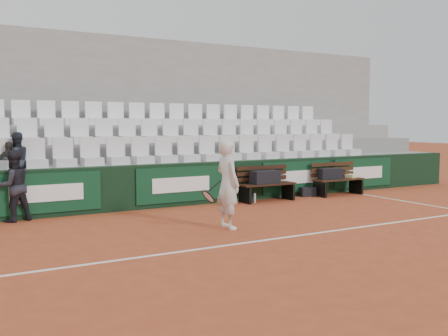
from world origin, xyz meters
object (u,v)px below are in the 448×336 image
at_px(bench_left, 267,192).
at_px(water_bottle_far, 323,193).
at_px(sports_bag_ground, 308,192).
at_px(sports_bag_right, 331,174).
at_px(sports_bag_left, 265,177).
at_px(tennis_player, 227,184).
at_px(spectator_c, 16,140).
at_px(water_bottle_near, 255,198).
at_px(bench_right, 338,187).
at_px(spectator_b, 9,144).
at_px(ball_kid, 13,186).

height_order(bench_left, water_bottle_far, bench_left).
relative_size(bench_left, sports_bag_ground, 3.69).
bearing_deg(sports_bag_right, sports_bag_left, 178.54).
distance_m(tennis_player, spectator_c, 4.70).
height_order(water_bottle_near, tennis_player, tennis_player).
xyz_separation_m(sports_bag_right, spectator_c, (-7.72, 1.04, 1.01)).
height_order(bench_right, tennis_player, tennis_player).
bearing_deg(sports_bag_ground, spectator_c, 173.48).
relative_size(water_bottle_near, spectator_b, 0.24).
relative_size(bench_left, bench_right, 1.00).
distance_m(sports_bag_right, spectator_c, 7.86).
bearing_deg(tennis_player, bench_right, 25.65).
bearing_deg(bench_right, water_bottle_near, -179.64).
relative_size(sports_bag_right, tennis_player, 0.38).
bearing_deg(water_bottle_near, bench_left, 9.65).
height_order(sports_bag_ground, spectator_c, spectator_c).
relative_size(sports_bag_left, spectator_b, 0.74).
distance_m(bench_left, spectator_c, 5.95).
xyz_separation_m(sports_bag_left, sports_bag_ground, (1.50, 0.17, -0.49)).
relative_size(water_bottle_near, water_bottle_far, 1.05).
relative_size(bench_right, spectator_c, 1.24).
xyz_separation_m(tennis_player, spectator_c, (-3.21, 3.35, 0.78)).
relative_size(sports_bag_left, sports_bag_right, 1.20).
distance_m(sports_bag_right, spectator_b, 7.97).
relative_size(sports_bag_ground, water_bottle_far, 1.78).
height_order(bench_left, bench_right, same).
distance_m(bench_right, sports_bag_left, 2.40).
bearing_deg(sports_bag_ground, water_bottle_far, -51.93).
height_order(sports_bag_left, water_bottle_far, sports_bag_left).
distance_m(bench_right, tennis_player, 5.35).
bearing_deg(ball_kid, spectator_c, -119.62).
bearing_deg(sports_bag_left, spectator_c, 170.03).
relative_size(sports_bag_left, water_bottle_far, 3.28).
relative_size(sports_bag_left, water_bottle_near, 3.13).
xyz_separation_m(bench_left, bench_right, (2.30, -0.05, 0.00)).
distance_m(tennis_player, spectator_b, 4.78).
height_order(sports_bag_right, water_bottle_far, sports_bag_right).
distance_m(sports_bag_ground, spectator_b, 7.44).
height_order(sports_bag_left, tennis_player, tennis_player).
bearing_deg(sports_bag_right, bench_left, 178.57).
distance_m(bench_right, sports_bag_ground, 0.91).
bearing_deg(tennis_player, spectator_c, 133.78).
relative_size(bench_left, water_bottle_near, 6.25).
bearing_deg(bench_left, spectator_b, 170.34).
bearing_deg(water_bottle_near, spectator_b, 168.88).
bearing_deg(bench_left, ball_kid, 177.21).
height_order(ball_kid, spectator_b, spectator_b).
bearing_deg(sports_bag_left, sports_bag_right, -1.46).
bearing_deg(sports_bag_left, water_bottle_far, -4.73).
bearing_deg(bench_right, tennis_player, -154.35).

